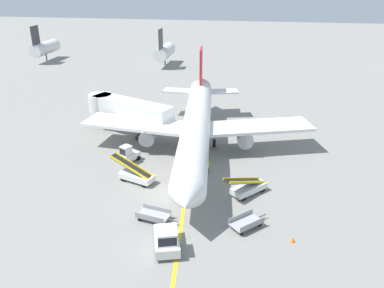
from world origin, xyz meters
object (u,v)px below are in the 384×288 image
(baggage_tug_near_wing, at_px, (128,155))
(belt_loader_forward_hold, at_px, (248,187))
(belt_loader_aft_hold, at_px, (136,175))
(ground_crew_marshaller, at_px, (208,167))
(pushback_tug, at_px, (167,239))
(airliner, at_px, (196,125))
(jet_bridge, at_px, (124,109))
(baggage_cart_loaded, at_px, (246,223))
(safety_cone_nose_left, at_px, (174,131))
(baggage_cart_empty_trailing, at_px, (153,216))
(safety_cone_nose_right, at_px, (293,240))

(baggage_tug_near_wing, height_order, belt_loader_forward_hold, belt_loader_forward_hold)
(belt_loader_aft_hold, height_order, ground_crew_marshaller, belt_loader_aft_hold)
(baggage_tug_near_wing, bearing_deg, pushback_tug, -61.59)
(airliner, distance_m, jet_bridge, 11.14)
(jet_bridge, height_order, baggage_cart_loaded, jet_bridge)
(baggage_tug_near_wing, xyz_separation_m, safety_cone_nose_left, (3.35, 9.51, -0.71))
(airliner, height_order, belt_loader_aft_hold, airliner)
(baggage_cart_empty_trailing, xyz_separation_m, safety_cone_nose_right, (12.03, -1.16, -0.25))
(pushback_tug, bearing_deg, belt_loader_forward_hold, 57.85)
(airliner, xyz_separation_m, pushback_tug, (0.56, -18.76, -2.42))
(baggage_cart_loaded, distance_m, baggage_cart_empty_trailing, 8.19)
(baggage_cart_empty_trailing, relative_size, ground_crew_marshaller, 2.26)
(pushback_tug, distance_m, baggage_cart_loaded, 7.33)
(jet_bridge, relative_size, safety_cone_nose_left, 29.17)
(pushback_tug, xyz_separation_m, baggage_cart_empty_trailing, (-2.07, 3.74, -0.53))
(belt_loader_forward_hold, height_order, safety_cone_nose_right, belt_loader_forward_hold)
(baggage_cart_loaded, height_order, ground_crew_marshaller, ground_crew_marshaller)
(ground_crew_marshaller, relative_size, safety_cone_nose_left, 3.86)
(belt_loader_forward_hold, xyz_separation_m, ground_crew_marshaller, (-4.47, 3.42, 0.13))
(jet_bridge, distance_m, ground_crew_marshaller, 16.09)
(safety_cone_nose_right, bearing_deg, ground_crew_marshaller, 128.72)
(baggage_tug_near_wing, height_order, safety_cone_nose_left, baggage_tug_near_wing)
(baggage_tug_near_wing, height_order, safety_cone_nose_right, baggage_tug_near_wing)
(belt_loader_aft_hold, bearing_deg, ground_crew_marshaller, 21.05)
(airliner, height_order, baggage_tug_near_wing, airliner)
(airliner, height_order, ground_crew_marshaller, airliner)
(safety_cone_nose_right, bearing_deg, baggage_cart_loaded, 159.44)
(baggage_tug_near_wing, distance_m, baggage_cart_loaded, 17.50)
(pushback_tug, xyz_separation_m, belt_loader_aft_hold, (-5.67, 10.25, -0.22))
(baggage_tug_near_wing, xyz_separation_m, baggage_cart_loaded, (13.98, -10.52, -0.46))
(belt_loader_forward_hold, bearing_deg, safety_cone_nose_left, 126.17)
(ground_crew_marshaller, distance_m, safety_cone_nose_right, 13.42)
(baggage_cart_empty_trailing, xyz_separation_m, safety_cone_nose_left, (-2.44, 20.32, -0.25))
(belt_loader_forward_hold, relative_size, safety_cone_nose_right, 10.25)
(ground_crew_marshaller, bearing_deg, baggage_cart_empty_trailing, -111.41)
(baggage_cart_loaded, bearing_deg, safety_cone_nose_left, 117.93)
(belt_loader_aft_hold, bearing_deg, pushback_tug, -61.03)
(baggage_cart_loaded, xyz_separation_m, ground_crew_marshaller, (-4.54, 9.01, 0.44))
(belt_loader_aft_hold, distance_m, ground_crew_marshaller, 7.76)
(pushback_tug, bearing_deg, belt_loader_aft_hold, 118.97)
(baggage_cart_empty_trailing, distance_m, safety_cone_nose_right, 12.08)
(belt_loader_forward_hold, height_order, safety_cone_nose_left, belt_loader_forward_hold)
(jet_bridge, distance_m, belt_loader_forward_hold, 21.68)
(airliner, height_order, belt_loader_forward_hold, airliner)
(airliner, distance_m, ground_crew_marshaller, 6.61)
(pushback_tug, relative_size, safety_cone_nose_right, 9.07)
(baggage_cart_loaded, xyz_separation_m, baggage_cart_empty_trailing, (-8.18, -0.29, 0.00))
(jet_bridge, xyz_separation_m, belt_loader_forward_hold, (16.98, -13.19, -2.77))
(belt_loader_aft_hold, xyz_separation_m, baggage_cart_loaded, (11.78, -6.23, -0.31))
(baggage_tug_near_wing, xyz_separation_m, belt_loader_aft_hold, (2.19, -4.29, -0.15))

